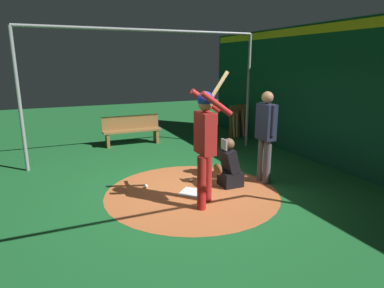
{
  "coord_description": "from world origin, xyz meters",
  "views": [
    {
      "loc": [
        2.31,
        5.33,
        2.41
      ],
      "look_at": [
        0.0,
        0.0,
        0.95
      ],
      "focal_mm": 30.87,
      "sensor_mm": 36.0,
      "label": 1
    }
  ],
  "objects_px": {
    "bench": "(132,130)",
    "batter": "(206,137)",
    "catcher": "(229,167)",
    "baseball_1": "(146,186)",
    "home_plate": "(192,192)",
    "baseball_0": "(191,180)",
    "umpire": "(266,132)",
    "bat_rack": "(243,121)"
  },
  "relations": [
    {
      "from": "bench",
      "to": "batter",
      "type": "bearing_deg",
      "value": 91.71
    },
    {
      "from": "catcher",
      "to": "batter",
      "type": "bearing_deg",
      "value": 37.11
    },
    {
      "from": "catcher",
      "to": "baseball_1",
      "type": "distance_m",
      "value": 1.66
    },
    {
      "from": "bench",
      "to": "baseball_1",
      "type": "distance_m",
      "value": 3.66
    },
    {
      "from": "home_plate",
      "to": "baseball_0",
      "type": "bearing_deg",
      "value": -112.0
    },
    {
      "from": "home_plate",
      "to": "bench",
      "type": "bearing_deg",
      "value": -88.02
    },
    {
      "from": "batter",
      "to": "bench",
      "type": "xyz_separation_m",
      "value": [
        0.14,
        -4.72,
        -0.76
      ]
    },
    {
      "from": "catcher",
      "to": "umpire",
      "type": "height_order",
      "value": "umpire"
    },
    {
      "from": "home_plate",
      "to": "bench",
      "type": "height_order",
      "value": "bench"
    },
    {
      "from": "home_plate",
      "to": "umpire",
      "type": "bearing_deg",
      "value": 178.71
    },
    {
      "from": "catcher",
      "to": "baseball_1",
      "type": "relative_size",
      "value": 13.15
    },
    {
      "from": "baseball_1",
      "to": "home_plate",
      "type": "bearing_deg",
      "value": 142.34
    },
    {
      "from": "catcher",
      "to": "bat_rack",
      "type": "height_order",
      "value": "bat_rack"
    },
    {
      "from": "batter",
      "to": "baseball_0",
      "type": "distance_m",
      "value": 1.63
    },
    {
      "from": "umpire",
      "to": "catcher",
      "type": "bearing_deg",
      "value": -5.88
    },
    {
      "from": "batter",
      "to": "baseball_0",
      "type": "relative_size",
      "value": 30.52
    },
    {
      "from": "batter",
      "to": "umpire",
      "type": "relative_size",
      "value": 1.22
    },
    {
      "from": "bench",
      "to": "catcher",
      "type": "bearing_deg",
      "value": 103.04
    },
    {
      "from": "catcher",
      "to": "baseball_0",
      "type": "bearing_deg",
      "value": -40.99
    },
    {
      "from": "catcher",
      "to": "home_plate",
      "type": "bearing_deg",
      "value": 3.1
    },
    {
      "from": "home_plate",
      "to": "bat_rack",
      "type": "distance_m",
      "value": 5.16
    },
    {
      "from": "batter",
      "to": "bench",
      "type": "distance_m",
      "value": 4.79
    },
    {
      "from": "batter",
      "to": "baseball_1",
      "type": "bearing_deg",
      "value": -57.27
    },
    {
      "from": "home_plate",
      "to": "baseball_0",
      "type": "xyz_separation_m",
      "value": [
        -0.22,
        -0.55,
        0.03
      ]
    },
    {
      "from": "catcher",
      "to": "bench",
      "type": "height_order",
      "value": "catcher"
    },
    {
      "from": "home_plate",
      "to": "bench",
      "type": "xyz_separation_m",
      "value": [
        0.14,
        -4.15,
        0.43
      ]
    },
    {
      "from": "batter",
      "to": "bench",
      "type": "relative_size",
      "value": 1.33
    },
    {
      "from": "bench",
      "to": "home_plate",
      "type": "bearing_deg",
      "value": 91.98
    },
    {
      "from": "bat_rack",
      "to": "baseball_0",
      "type": "relative_size",
      "value": 14.2
    },
    {
      "from": "home_plate",
      "to": "catcher",
      "type": "distance_m",
      "value": 0.89
    },
    {
      "from": "home_plate",
      "to": "baseball_1",
      "type": "xyz_separation_m",
      "value": [
        0.73,
        -0.57,
        0.03
      ]
    },
    {
      "from": "umpire",
      "to": "baseball_0",
      "type": "relative_size",
      "value": 24.97
    },
    {
      "from": "home_plate",
      "to": "baseball_1",
      "type": "bearing_deg",
      "value": -37.66
    },
    {
      "from": "umpire",
      "to": "bat_rack",
      "type": "xyz_separation_m",
      "value": [
        -1.88,
        -3.83,
        -0.56
      ]
    },
    {
      "from": "home_plate",
      "to": "baseball_0",
      "type": "distance_m",
      "value": 0.6
    },
    {
      "from": "home_plate",
      "to": "bench",
      "type": "relative_size",
      "value": 0.25
    },
    {
      "from": "home_plate",
      "to": "umpire",
      "type": "distance_m",
      "value": 1.89
    },
    {
      "from": "home_plate",
      "to": "catcher",
      "type": "bearing_deg",
      "value": -176.9
    },
    {
      "from": "catcher",
      "to": "umpire",
      "type": "bearing_deg",
      "value": 174.12
    },
    {
      "from": "batter",
      "to": "catcher",
      "type": "xyz_separation_m",
      "value": [
        -0.81,
        -0.61,
        -0.82
      ]
    },
    {
      "from": "home_plate",
      "to": "baseball_1",
      "type": "height_order",
      "value": "baseball_1"
    },
    {
      "from": "baseball_0",
      "to": "umpire",
      "type": "bearing_deg",
      "value": 156.54
    }
  ]
}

